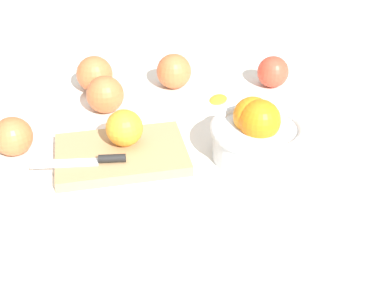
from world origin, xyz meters
TOP-DOWN VIEW (x-y plane):
  - ground_plane at (0.00, 0.00)m, footprint 2.40×2.40m
  - bowl at (-0.17, 0.07)m, footprint 0.17×0.17m
  - cutting_board at (0.06, 0.07)m, footprint 0.25×0.19m
  - orange_on_board at (0.05, 0.05)m, footprint 0.06×0.06m
  - knife at (0.10, 0.11)m, footprint 0.16×0.02m
  - apple_front_right at (0.10, -0.10)m, footprint 0.07×0.07m
  - apple_front_left at (-0.03, -0.21)m, footprint 0.08×0.08m
  - apple_back_right at (0.25, 0.05)m, footprint 0.07×0.07m
  - apple_front_right_2 at (0.14, -0.19)m, footprint 0.08×0.08m
  - apple_front_left_2 at (-0.25, -0.20)m, footprint 0.07×0.07m
  - citrus_peel at (-0.12, -0.14)m, footprint 0.05×0.06m

SIDE VIEW (x-z plane):
  - ground_plane at x=0.00m, z-range 0.00..0.00m
  - citrus_peel at x=-0.12m, z-range 0.00..0.01m
  - cutting_board at x=0.06m, z-range 0.00..0.02m
  - knife at x=0.10m, z-range 0.02..0.03m
  - apple_front_left_2 at x=-0.25m, z-range 0.00..0.07m
  - apple_back_right at x=0.25m, z-range 0.00..0.07m
  - apple_front_right at x=0.10m, z-range 0.00..0.07m
  - apple_front_left at x=-0.03m, z-range 0.00..0.08m
  - apple_front_right_2 at x=0.14m, z-range 0.00..0.08m
  - bowl at x=-0.17m, z-range -0.01..0.10m
  - orange_on_board at x=0.05m, z-range 0.02..0.08m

